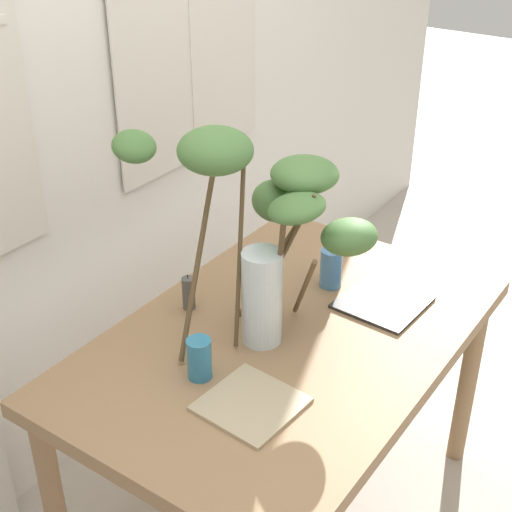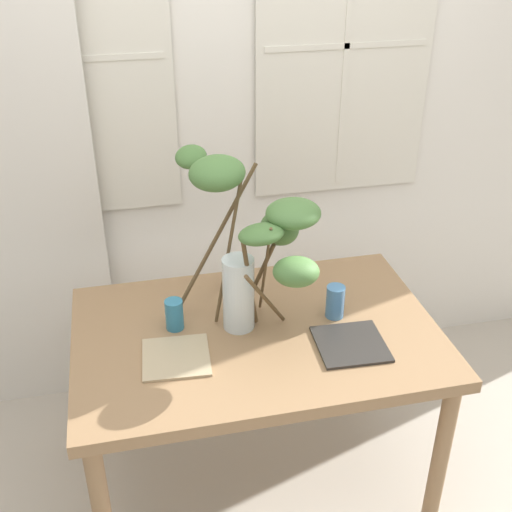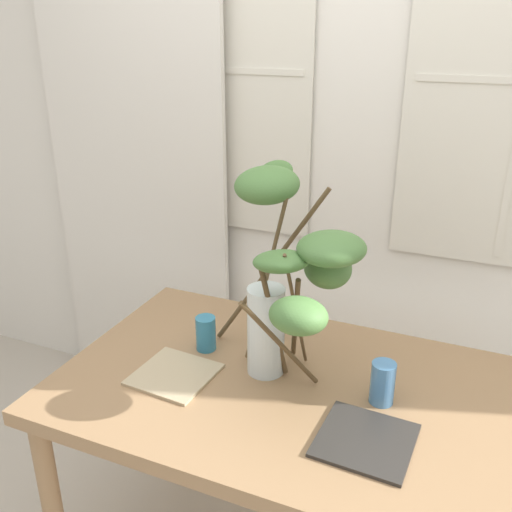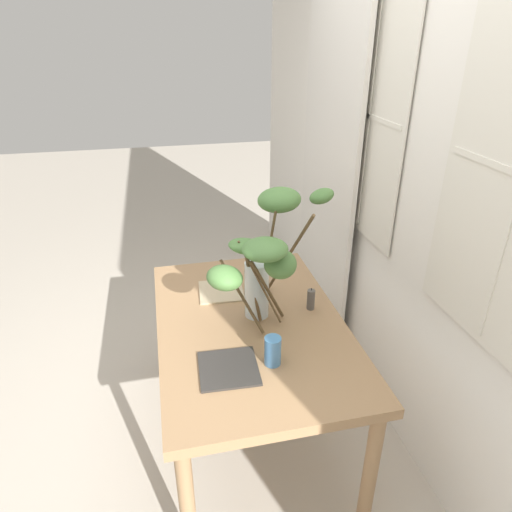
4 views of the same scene
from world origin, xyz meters
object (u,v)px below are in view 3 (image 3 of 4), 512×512
(drinking_glass_blue_left, at_px, (206,333))
(pillar_candle, at_px, (297,317))
(plate_square_left, at_px, (174,374))
(plate_square_right, at_px, (365,440))
(drinking_glass_blue_right, at_px, (383,383))
(dining_table, at_px, (277,405))
(vase_with_branches, at_px, (288,265))

(drinking_glass_blue_left, height_order, pillar_candle, same)
(drinking_glass_blue_left, distance_m, plate_square_left, 0.19)
(plate_square_right, bearing_deg, drinking_glass_blue_right, 89.52)
(dining_table, xyz_separation_m, drinking_glass_blue_right, (0.31, 0.03, 0.15))
(vase_with_branches, height_order, plate_square_right, vase_with_branches)
(vase_with_branches, xyz_separation_m, pillar_candle, (-0.05, 0.25, -0.31))
(drinking_glass_blue_right, distance_m, pillar_candle, 0.46)
(drinking_glass_blue_right, relative_size, plate_square_right, 0.53)
(plate_square_left, height_order, pillar_candle, pillar_candle)
(vase_with_branches, relative_size, drinking_glass_blue_left, 6.01)
(vase_with_branches, relative_size, plate_square_left, 3.06)
(plate_square_left, bearing_deg, vase_with_branches, 27.47)
(plate_square_left, height_order, plate_square_right, same)
(dining_table, height_order, drinking_glass_blue_left, drinking_glass_blue_left)
(drinking_glass_blue_left, bearing_deg, vase_with_branches, -3.58)
(plate_square_left, xyz_separation_m, pillar_candle, (0.26, 0.41, 0.05))
(drinking_glass_blue_left, distance_m, plate_square_right, 0.64)
(drinking_glass_blue_left, distance_m, pillar_candle, 0.33)
(dining_table, relative_size, vase_with_branches, 1.88)
(plate_square_right, bearing_deg, plate_square_left, 174.17)
(vase_with_branches, relative_size, plate_square_right, 2.92)
(drinking_glass_blue_left, bearing_deg, plate_square_left, -95.60)
(drinking_glass_blue_left, xyz_separation_m, plate_square_left, (-0.02, -0.18, -0.05))
(drinking_glass_blue_left, height_order, plate_square_right, drinking_glass_blue_left)
(plate_square_right, xyz_separation_m, pillar_candle, (-0.36, 0.47, 0.05))
(vase_with_branches, xyz_separation_m, drinking_glass_blue_left, (-0.29, 0.02, -0.30))
(vase_with_branches, relative_size, pillar_candle, 6.01)
(plate_square_right, bearing_deg, drinking_glass_blue_left, 157.93)
(drinking_glass_blue_right, bearing_deg, plate_square_left, -168.66)
(drinking_glass_blue_right, relative_size, pillar_candle, 1.09)
(drinking_glass_blue_right, distance_m, plate_square_right, 0.19)
(drinking_glass_blue_right, bearing_deg, dining_table, -174.89)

